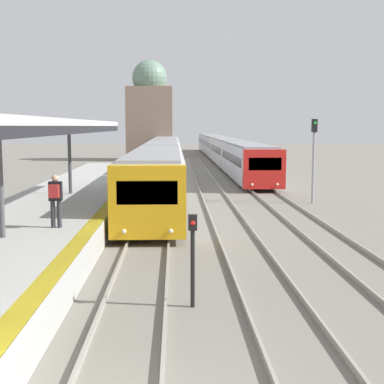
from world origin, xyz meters
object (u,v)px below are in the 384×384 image
person_on_platform (55,196)px  signal_post_near (193,251)px  train_far (221,148)px  signal_mast_far (314,150)px  train_near (163,159)px

person_on_platform → signal_post_near: person_on_platform is taller
person_on_platform → train_far: train_far is taller
signal_post_near → signal_mast_far: (7.03, 16.45, 1.55)m
train_far → person_on_platform: bearing=-101.3°
train_near → signal_mast_far: size_ratio=10.44×
signal_mast_far → person_on_platform: bearing=-133.5°
train_near → signal_mast_far: bearing=-57.6°
person_on_platform → train_near: size_ratio=0.04×
person_on_platform → signal_mast_far: size_ratio=0.37×
signal_post_near → signal_mast_far: 17.96m
person_on_platform → signal_post_near: bearing=-48.9°
person_on_platform → train_near: train_near is taller
person_on_platform → train_near: bearing=83.6°
signal_post_near → signal_mast_far: signal_mast_far is taller
signal_post_near → train_near: bearing=92.6°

